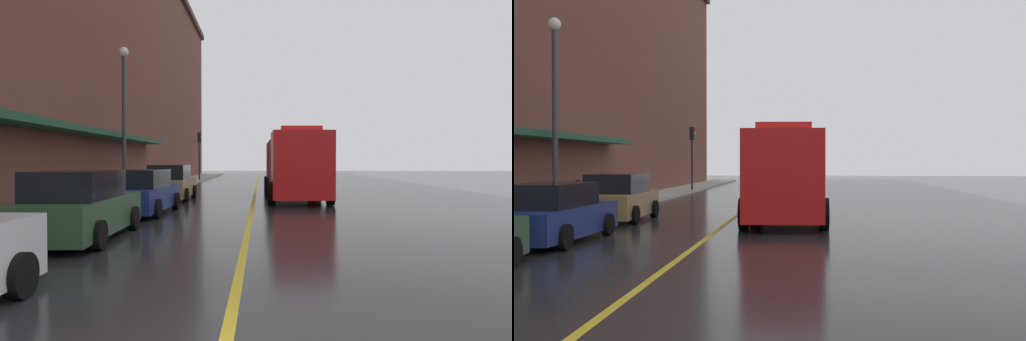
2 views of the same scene
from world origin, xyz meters
The scene contains 9 objects.
ground_plane centered at (0.00, 25.00, 0.00)m, with size 112.00×112.00×0.00m, color #232326.
sidewalk_left centered at (-6.20, 25.00, 0.07)m, with size 2.40×70.00×0.15m, color #9E9B93.
lane_center_stripe centered at (0.00, 25.00, 0.00)m, with size 0.16×70.00×0.01m, color gold.
parked_car_2 centered at (-3.91, 12.55, 0.74)m, with size 2.11×4.71×1.57m.
parked_car_3 centered at (-4.02, 18.32, 0.79)m, with size 2.12×4.28×1.69m.
fire_truck centered at (1.99, 19.07, 1.60)m, with size 2.94×9.41×3.35m.
parking_meter_1 centered at (-5.35, 17.92, 1.06)m, with size 0.14×0.18×1.33m.
street_lamp_left centered at (-5.95, 17.36, 4.40)m, with size 0.44×0.44×6.94m.
traffic_light_near centered at (-5.29, 38.14, 3.16)m, with size 0.38×0.36×4.30m.
Camera 2 is at (2.93, -3.13, 2.18)m, focal length 42.74 mm.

